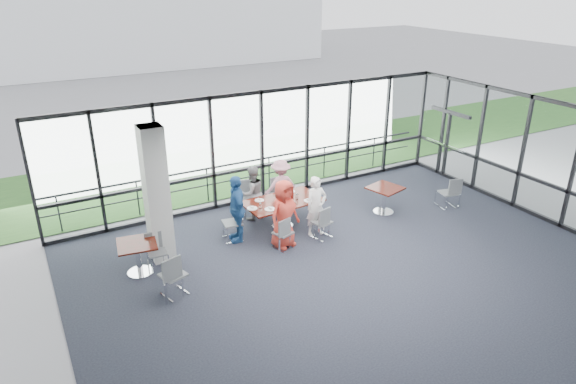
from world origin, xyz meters
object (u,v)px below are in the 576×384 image
diner_far_right (281,186)px  chair_spare_r (448,193)px  side_table_left (137,248)px  diner_far_left (252,193)px  chair_main_nl (283,233)px  chair_spare_lb (157,253)px  diner_near_left (284,214)px  chair_main_fr (280,194)px  chair_main_fl (247,200)px  main_table (282,205)px  chair_main_end (232,223)px  diner_near_right (316,206)px  chair_main_nr (322,222)px  side_table_right (385,192)px  structural_column (157,195)px  diner_end (237,209)px  chair_spare_la (173,275)px

diner_far_right → chair_spare_r: bearing=156.9°
side_table_left → diner_far_left: size_ratio=0.63×
chair_main_nl → chair_spare_lb: 2.95m
side_table_left → diner_near_left: (3.40, -0.46, 0.23)m
diner_far_left → chair_main_fr: 1.06m
diner_near_left → chair_main_fl: (-0.08, 1.94, -0.37)m
main_table → diner_near_left: 1.04m
chair_main_fl → chair_main_end: 1.38m
diner_near_right → chair_main_fl: bearing=119.5°
chair_main_nl → chair_main_nr: 1.11m
diner_far_right → chair_main_fr: size_ratio=1.79×
side_table_right → chair_spare_r: 1.89m
diner_far_right → chair_main_fl: bearing=-5.7°
diner_far_right → main_table: bearing=67.2°
chair_main_nr → chair_main_fl: chair_main_fl is taller
structural_column → chair_main_end: size_ratio=3.45×
main_table → chair_main_nl: size_ratio=2.49×
diner_far_right → diner_end: (-1.75, -0.97, 0.10)m
chair_main_nr → chair_spare_r: (4.08, -0.19, 0.02)m
chair_main_nl → chair_spare_r: bearing=-19.2°
diner_near_right → chair_spare_r: diner_near_right is taller
diner_near_left → chair_main_end: size_ratio=1.84×
main_table → chair_spare_r: size_ratio=2.31×
diner_end → chair_spare_lb: 2.20m
diner_near_left → diner_near_right: (0.99, 0.13, -0.07)m
chair_main_nl → chair_main_fr: bearing=46.6°
side_table_right → chair_main_fr: (-2.37, 1.68, -0.20)m
chair_spare_r → chair_main_nr: bearing=-169.3°
chair_main_nr → chair_main_fl: (-1.10, 2.04, 0.06)m
diner_end → chair_main_fl: (0.79, 1.12, -0.37)m
structural_column → diner_end: size_ratio=1.87×
diner_far_left → chair_main_nr: (1.05, -1.83, -0.32)m
chair_main_end → main_table: bearing=98.2°
diner_near_right → chair_spare_lb: diner_near_right is taller
side_table_left → chair_spare_la: bearing=-70.8°
side_table_left → diner_near_left: diner_near_left is taller
chair_main_nl → chair_spare_la: bearing=175.1°
chair_main_nl → chair_spare_lb: bearing=152.2°
structural_column → side_table_right: structural_column is taller
main_table → chair_main_end: bearing=177.9°
diner_far_left → chair_main_fl: size_ratio=1.55×
side_table_right → chair_spare_lb: size_ratio=1.22×
chair_main_fl → chair_spare_lb: bearing=38.6°
side_table_right → chair_spare_la: 6.40m
side_table_left → chair_main_fr: 4.62m
structural_column → chair_spare_lb: (-0.22, -0.40, -1.19)m
chair_main_fl → structural_column: bearing=33.5°
diner_far_left → chair_spare_lb: (-2.96, -1.29, -0.34)m
chair_main_nl → side_table_right: bearing=-10.1°
chair_main_nl → chair_main_end: size_ratio=0.89×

